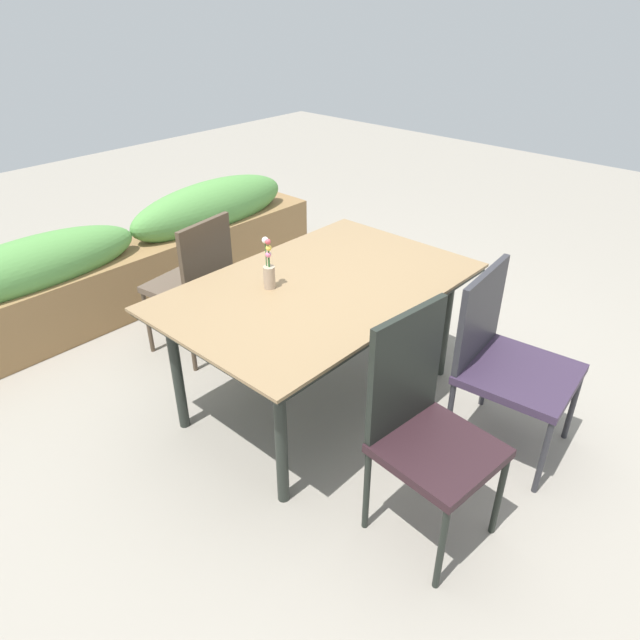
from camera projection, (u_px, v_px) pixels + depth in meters
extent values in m
plane|color=gray|center=(330.00, 393.00, 3.30)|extent=(12.00, 12.00, 0.00)
cube|color=#8C704C|center=(320.00, 286.00, 2.91)|extent=(1.61, 1.03, 0.02)
cube|color=#232823|center=(320.00, 289.00, 2.92)|extent=(1.57, 1.01, 0.02)
cylinder|color=#232823|center=(281.00, 440.00, 2.45)|extent=(0.06, 0.06, 0.71)
cylinder|color=#232823|center=(446.00, 323.00, 3.29)|extent=(0.06, 0.06, 0.71)
cylinder|color=#232823|center=(177.00, 371.00, 2.89)|extent=(0.06, 0.06, 0.71)
cylinder|color=#232823|center=(345.00, 283.00, 3.73)|extent=(0.06, 0.06, 0.71)
cube|color=brown|center=(187.00, 286.00, 3.50)|extent=(0.48, 0.48, 0.04)
cube|color=#4C3D2D|center=(207.00, 258.00, 3.29)|extent=(0.40, 0.09, 0.44)
cylinder|color=#4C3D2D|center=(148.00, 322.00, 3.57)|extent=(0.03, 0.03, 0.44)
cylinder|color=#4C3D2D|center=(191.00, 298.00, 3.84)|extent=(0.03, 0.03, 0.44)
cylinder|color=#4C3D2D|center=(192.00, 340.00, 3.39)|extent=(0.03, 0.03, 0.44)
cylinder|color=#4C3D2D|center=(234.00, 313.00, 3.66)|extent=(0.03, 0.03, 0.44)
cube|color=black|center=(439.00, 451.00, 2.25)|extent=(0.47, 0.47, 0.04)
cube|color=black|center=(406.00, 371.00, 2.24)|extent=(0.41, 0.07, 0.54)
cylinder|color=black|center=(499.00, 495.00, 2.36)|extent=(0.03, 0.03, 0.44)
cylinder|color=black|center=(441.00, 548.00, 2.13)|extent=(0.03, 0.03, 0.44)
cylinder|color=black|center=(426.00, 446.00, 2.61)|extent=(0.03, 0.03, 0.44)
cylinder|color=black|center=(367.00, 490.00, 2.38)|extent=(0.03, 0.03, 0.44)
cube|color=#36293F|center=(520.00, 374.00, 2.72)|extent=(0.54, 0.54, 0.04)
cube|color=#2D2D33|center=(481.00, 315.00, 2.72)|extent=(0.48, 0.08, 0.47)
cylinder|color=#2D2D33|center=(573.00, 405.00, 2.87)|extent=(0.03, 0.03, 0.43)
cylinder|color=#2D2D33|center=(543.00, 457.00, 2.56)|extent=(0.03, 0.03, 0.43)
cylinder|color=#2D2D33|center=(486.00, 373.00, 3.11)|extent=(0.03, 0.03, 0.43)
cylinder|color=#2D2D33|center=(449.00, 417.00, 2.79)|extent=(0.03, 0.03, 0.43)
cylinder|color=tan|center=(269.00, 277.00, 2.84)|extent=(0.06, 0.06, 0.12)
cylinder|color=#2D662D|center=(269.00, 264.00, 2.81)|extent=(0.01, 0.01, 0.10)
sphere|color=white|center=(269.00, 254.00, 2.79)|extent=(0.03, 0.03, 0.03)
cylinder|color=#2D662D|center=(269.00, 264.00, 2.80)|extent=(0.01, 0.01, 0.10)
sphere|color=pink|center=(268.00, 255.00, 2.78)|extent=(0.03, 0.03, 0.03)
cylinder|color=#2D662D|center=(269.00, 258.00, 2.78)|extent=(0.01, 0.01, 0.17)
sphere|color=#DB4C56|center=(268.00, 242.00, 2.74)|extent=(0.03, 0.03, 0.03)
cylinder|color=#2D662D|center=(269.00, 261.00, 2.79)|extent=(0.01, 0.01, 0.14)
sphere|color=#EFCC4C|center=(269.00, 248.00, 2.76)|extent=(0.03, 0.03, 0.03)
cylinder|color=#2D662D|center=(266.00, 257.00, 2.80)|extent=(0.01, 0.01, 0.18)
sphere|color=white|center=(265.00, 240.00, 2.75)|extent=(0.03, 0.03, 0.03)
cube|color=olive|center=(138.00, 276.00, 4.13)|extent=(3.13, 0.40, 0.44)
ellipsoid|color=#569347|center=(30.00, 267.00, 3.52)|extent=(1.41, 0.36, 0.36)
ellipsoid|color=#569347|center=(211.00, 207.00, 4.41)|extent=(1.41, 0.36, 0.40)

